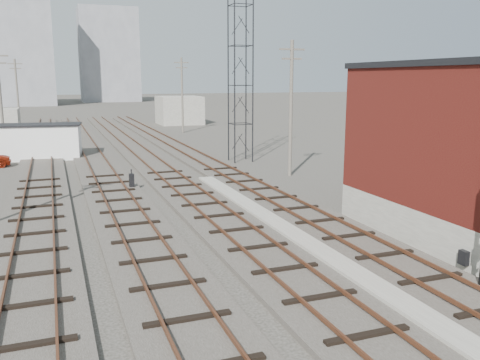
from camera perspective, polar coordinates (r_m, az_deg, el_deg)
ground at (r=63.75m, az=-12.55°, el=5.18°), size 320.00×320.00×0.00m
track_right at (r=43.74m, az=-5.47°, el=2.83°), size 3.20×90.00×0.39m
track_mid_right at (r=42.91m, az=-10.65°, el=2.52°), size 3.20×90.00×0.39m
track_mid_left at (r=42.44m, az=-15.97°, el=2.18°), size 3.20×90.00×0.39m
track_left at (r=42.34m, az=-21.37°, el=1.82°), size 3.20×90.00×0.39m
platform_curb at (r=20.15m, az=7.57°, el=-7.29°), size 0.90×28.00×0.26m
lattice_tower at (r=40.37m, az=0.05°, el=12.71°), size 1.60×1.60×15.00m
utility_pole_left_b at (r=48.03m, az=-25.30°, el=8.19°), size 1.80×0.24×9.00m
utility_pole_left_c at (r=72.97m, az=-23.73°, el=9.03°), size 1.80×0.24×9.00m
utility_pole_right_a at (r=34.35m, az=5.74°, el=8.38°), size 1.80×0.24×9.00m
utility_pole_right_b at (r=62.69m, az=-6.51°, el=9.67°), size 1.80×0.24×9.00m
apartment_left at (r=138.42m, az=-24.96°, el=13.82°), size 22.00×14.00×30.00m
apartment_right at (r=153.87m, az=-14.52°, el=13.39°), size 16.00×12.00×26.00m
shed_right at (r=75.06m, az=-6.82°, el=7.79°), size 6.00×6.00×4.00m
switch_stand at (r=30.84m, az=-12.07°, el=-0.10°), size 0.29×0.29×1.17m
site_trailer at (r=44.97m, az=-21.75°, el=4.05°), size 7.19×3.86×2.89m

